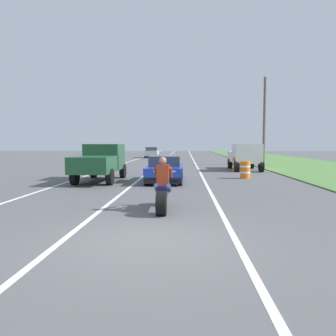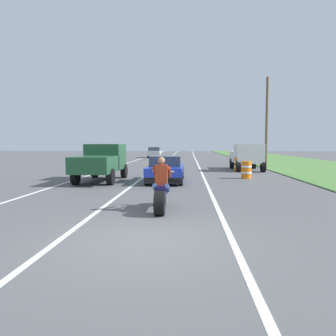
% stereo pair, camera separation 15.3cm
% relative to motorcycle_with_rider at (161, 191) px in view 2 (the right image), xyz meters
% --- Properties ---
extents(ground_plane, '(160.00, 160.00, 0.00)m').
position_rel_motorcycle_with_rider_xyz_m(ground_plane, '(-0.09, -3.00, -0.59)').
color(ground_plane, '#565659').
extents(lane_stripe_left_solid, '(0.14, 120.00, 0.01)m').
position_rel_motorcycle_with_rider_xyz_m(lane_stripe_left_solid, '(-5.49, 17.00, -0.59)').
color(lane_stripe_left_solid, white).
rests_on(lane_stripe_left_solid, ground).
extents(lane_stripe_right_solid, '(0.14, 120.00, 0.01)m').
position_rel_motorcycle_with_rider_xyz_m(lane_stripe_right_solid, '(1.71, 17.00, -0.59)').
color(lane_stripe_right_solid, white).
rests_on(lane_stripe_right_solid, ground).
extents(lane_stripe_centre_dashed, '(0.14, 120.00, 0.01)m').
position_rel_motorcycle_with_rider_xyz_m(lane_stripe_centre_dashed, '(-1.89, 17.00, -0.59)').
color(lane_stripe_centre_dashed, white).
rests_on(lane_stripe_centre_dashed, ground).
extents(grass_verge_right, '(10.00, 120.00, 0.06)m').
position_rel_motorcycle_with_rider_xyz_m(grass_verge_right, '(11.83, 17.00, -0.56)').
color(grass_verge_right, '#517F3D').
rests_on(grass_verge_right, ground).
extents(motorcycle_with_rider, '(0.70, 2.21, 1.62)m').
position_rel_motorcycle_with_rider_xyz_m(motorcycle_with_rider, '(0.00, 0.00, 0.00)').
color(motorcycle_with_rider, black).
rests_on(motorcycle_with_rider, ground).
extents(sports_car_blue, '(1.84, 4.30, 1.37)m').
position_rel_motorcycle_with_rider_xyz_m(sports_car_blue, '(-0.38, 7.50, 0.04)').
color(sports_car_blue, '#1E38B2').
rests_on(sports_car_blue, ground).
extents(pickup_truck_left_lane_dark_green, '(2.02, 4.80, 1.98)m').
position_rel_motorcycle_with_rider_xyz_m(pickup_truck_left_lane_dark_green, '(-3.84, 7.60, 0.51)').
color(pickup_truck_left_lane_dark_green, '#1E4C2D').
rests_on(pickup_truck_left_lane_dark_green, ground).
extents(pickup_truck_right_shoulder_white, '(2.02, 4.80, 1.98)m').
position_rel_motorcycle_with_rider_xyz_m(pickup_truck_right_shoulder_white, '(5.17, 15.44, 0.51)').
color(pickup_truck_right_shoulder_white, silver).
rests_on(pickup_truck_right_shoulder_white, ground).
extents(utility_pole_roadside, '(0.24, 0.24, 8.06)m').
position_rel_motorcycle_with_rider_xyz_m(utility_pole_roadside, '(7.95, 21.13, 3.44)').
color(utility_pole_roadside, brown).
rests_on(utility_pole_roadside, ground).
extents(construction_barrel_nearest, '(0.58, 0.58, 1.00)m').
position_rel_motorcycle_with_rider_xyz_m(construction_barrel_nearest, '(4.13, 9.35, -0.09)').
color(construction_barrel_nearest, orange).
rests_on(construction_barrel_nearest, ground).
extents(construction_barrel_mid, '(0.58, 0.58, 1.00)m').
position_rel_motorcycle_with_rider_xyz_m(construction_barrel_mid, '(4.36, 14.09, -0.09)').
color(construction_barrel_mid, orange).
rests_on(construction_barrel_mid, ground).
extents(distant_car_far_ahead, '(1.80, 4.00, 1.50)m').
position_rel_motorcycle_with_rider_xyz_m(distant_car_far_ahead, '(-4.02, 36.75, 0.18)').
color(distant_car_far_ahead, '#B2B2B7').
rests_on(distant_car_far_ahead, ground).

